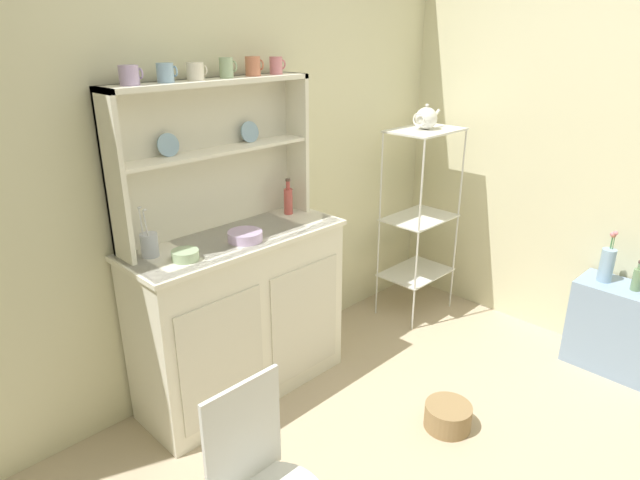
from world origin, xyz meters
TOP-DOWN VIEW (x-y plane):
  - wall_back at (0.00, 1.62)m, footprint 3.84×0.05m
  - hutch_cabinet at (-0.24, 1.37)m, footprint 1.17×0.45m
  - hutch_shelf_unit at (-0.24, 1.53)m, footprint 1.09×0.18m
  - bakers_rack at (1.19, 1.25)m, footprint 0.48×0.34m
  - side_shelf_blue at (1.44, -0.00)m, footprint 0.28×0.48m
  - wire_chair at (-0.92, 0.37)m, footprint 0.36×0.36m
  - floor_basket at (0.29, 0.38)m, footprint 0.24×0.24m
  - cup_lilac_0 at (-0.65, 1.49)m, footprint 0.10×0.08m
  - cup_sky_1 at (-0.48, 1.49)m, footprint 0.09×0.07m
  - cup_cream_2 at (-0.32, 1.49)m, footprint 0.09×0.08m
  - cup_sage_3 at (-0.15, 1.49)m, footprint 0.08×0.07m
  - cup_terracotta_4 at (0.01, 1.49)m, footprint 0.09×0.08m
  - cup_rose_5 at (0.16, 1.49)m, footprint 0.08×0.07m
  - bowl_mixing_large at (-0.58, 1.29)m, footprint 0.12×0.12m
  - bowl_floral_medium at (-0.24, 1.29)m, footprint 0.17×0.17m
  - jam_bottle at (0.19, 1.45)m, footprint 0.05×0.05m
  - utensil_jar at (-0.67, 1.45)m, footprint 0.08×0.08m
  - porcelain_teapot at (1.19, 1.25)m, footprint 0.23×0.14m
  - flower_vase at (1.44, 0.12)m, footprint 0.08×0.08m
  - oil_bottle at (1.44, -0.05)m, footprint 0.05×0.05m

SIDE VIEW (x-z plane):
  - floor_basket at x=0.29m, z-range 0.00..0.13m
  - side_shelf_blue at x=1.44m, z-range 0.00..0.53m
  - hutch_cabinet at x=-0.24m, z-range 0.01..0.93m
  - wire_chair at x=-0.92m, z-range 0.09..0.94m
  - oil_bottle at x=1.44m, z-range 0.51..0.69m
  - flower_vase at x=1.44m, z-range 0.48..0.79m
  - bakers_rack at x=1.19m, z-range 0.13..1.42m
  - bowl_mixing_large at x=-0.58m, z-range 0.92..0.96m
  - bowl_floral_medium at x=-0.24m, z-range 0.92..0.96m
  - utensil_jar at x=-0.67m, z-range 0.85..1.10m
  - jam_bottle at x=0.19m, z-range 0.90..1.10m
  - wall_back at x=0.00m, z-range 0.00..2.50m
  - hutch_shelf_unit at x=-0.24m, z-range 0.98..1.74m
  - porcelain_teapot at x=1.19m, z-range 1.29..1.45m
  - cup_cream_2 at x=-0.32m, z-range 1.68..1.75m
  - cup_lilac_0 at x=-0.65m, z-range 1.68..1.76m
  - cup_sky_1 at x=-0.48m, z-range 1.68..1.76m
  - cup_rose_5 at x=0.16m, z-range 1.68..1.76m
  - cup_terracotta_4 at x=0.01m, z-range 1.68..1.77m
  - cup_sage_3 at x=-0.15m, z-range 1.68..1.77m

